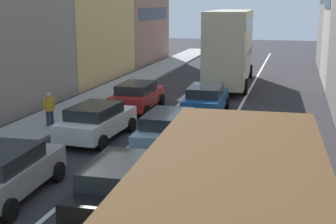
% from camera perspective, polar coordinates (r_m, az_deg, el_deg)
% --- Properties ---
extents(sidewalk_left, '(2.60, 64.00, 0.14)m').
position_cam_1_polar(sidewalk_left, '(27.45, -9.21, 1.34)').
color(sidewalk_left, '#989898').
rests_on(sidewalk_left, ground).
extents(lane_stripe_left, '(0.16, 60.00, 0.01)m').
position_cam_1_polar(lane_stripe_left, '(25.84, 0.97, 0.63)').
color(lane_stripe_left, silver).
rests_on(lane_stripe_left, ground).
extents(lane_stripe_right, '(0.16, 60.00, 0.01)m').
position_cam_1_polar(lane_stripe_right, '(25.25, 8.47, 0.19)').
color(lane_stripe_right, silver).
rests_on(lane_stripe_right, ground).
extents(sedan_centre_lane_second, '(2.14, 4.34, 1.49)m').
position_cam_1_polar(sedan_centre_lane_second, '(12.89, -5.51, -8.67)').
color(sedan_centre_lane_second, black).
rests_on(sedan_centre_lane_second, ground).
extents(wagon_left_lane_second, '(2.25, 4.39, 1.49)m').
position_cam_1_polar(wagon_left_lane_second, '(14.52, -19.06, -6.82)').
color(wagon_left_lane_second, gray).
rests_on(wagon_left_lane_second, ground).
extents(hatchback_centre_lane_third, '(2.09, 4.31, 1.49)m').
position_cam_1_polar(hatchback_centre_lane_third, '(18.19, 0.10, -2.12)').
color(hatchback_centre_lane_third, '#759EB7').
rests_on(hatchback_centre_lane_third, ground).
extents(sedan_left_lane_third, '(2.24, 4.39, 1.49)m').
position_cam_1_polar(sedan_left_lane_third, '(19.77, -8.61, -1.04)').
color(sedan_left_lane_third, silver).
rests_on(sedan_left_lane_third, ground).
extents(coupe_centre_lane_fourth, '(2.15, 4.35, 1.49)m').
position_cam_1_polar(coupe_centre_lane_fourth, '(24.01, 4.59, 1.56)').
color(coupe_centre_lane_fourth, '#194C8C').
rests_on(coupe_centre_lane_fourth, ground).
extents(sedan_left_lane_fourth, '(2.09, 4.32, 1.49)m').
position_cam_1_polar(sedan_left_lane_fourth, '(24.86, -3.73, 1.97)').
color(sedan_left_lane_fourth, '#A51E1E').
rests_on(sedan_left_lane_fourth, ground).
extents(sedan_right_lane_behind_truck, '(2.06, 4.30, 1.49)m').
position_cam_1_polar(sedan_right_lane_behind_truck, '(14.80, 10.01, -5.91)').
color(sedan_right_lane_behind_truck, '#19592D').
rests_on(sedan_right_lane_behind_truck, ground).
extents(bus_mid_queue_primary, '(3.19, 10.61, 5.06)m').
position_cam_1_polar(bus_mid_queue_primary, '(32.51, 7.51, 8.11)').
color(bus_mid_queue_primary, '#BFB793').
rests_on(bus_mid_queue_primary, ground).
extents(pedestrian_near_kerb, '(0.40, 0.42, 1.66)m').
position_cam_1_polar(pedestrian_near_kerb, '(21.87, -14.11, 0.47)').
color(pedestrian_near_kerb, '#262D47').
rests_on(pedestrian_near_kerb, ground).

